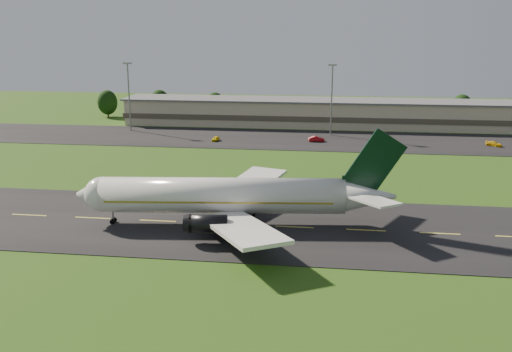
# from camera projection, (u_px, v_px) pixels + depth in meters

# --- Properties ---
(ground) EXTENTS (360.00, 360.00, 0.00)m
(ground) POSITION_uv_depth(u_px,v_px,m) (294.00, 228.00, 88.82)
(ground) COLOR #214611
(ground) RESTS_ON ground
(taxiway) EXTENTS (220.00, 30.00, 0.10)m
(taxiway) POSITION_uv_depth(u_px,v_px,m) (294.00, 227.00, 88.81)
(taxiway) COLOR black
(taxiway) RESTS_ON ground
(apron) EXTENTS (260.00, 30.00, 0.10)m
(apron) POSITION_uv_depth(u_px,v_px,m) (312.00, 140.00, 157.86)
(apron) COLOR black
(apron) RESTS_ON ground
(airliner) EXTENTS (51.23, 41.94, 15.57)m
(airliner) POSITION_uv_depth(u_px,v_px,m) (228.00, 196.00, 89.07)
(airliner) COLOR white
(airliner) RESTS_ON ground
(terminal) EXTENTS (145.00, 16.00, 8.40)m
(terminal) POSITION_uv_depth(u_px,v_px,m) (336.00, 114.00, 179.24)
(terminal) COLOR #B7A88C
(terminal) RESTS_ON ground
(light_mast_west) EXTENTS (2.40, 1.20, 20.35)m
(light_mast_west) POSITION_uv_depth(u_px,v_px,m) (129.00, 88.00, 169.38)
(light_mast_west) COLOR gray
(light_mast_west) RESTS_ON ground
(light_mast_centre) EXTENTS (2.40, 1.20, 20.35)m
(light_mast_centre) POSITION_uv_depth(u_px,v_px,m) (332.00, 91.00, 161.69)
(light_mast_centre) COLOR gray
(light_mast_centre) RESTS_ON ground
(tree_line) EXTENTS (195.26, 8.82, 10.78)m
(tree_line) POSITION_uv_depth(u_px,v_px,m) (407.00, 107.00, 184.88)
(tree_line) COLOR black
(tree_line) RESTS_ON ground
(service_vehicle_a) EXTENTS (1.87, 3.71, 1.21)m
(service_vehicle_a) POSITION_uv_depth(u_px,v_px,m) (216.00, 139.00, 156.24)
(service_vehicle_a) COLOR yellow
(service_vehicle_a) RESTS_ON apron
(service_vehicle_b) EXTENTS (4.54, 2.25, 1.43)m
(service_vehicle_b) POSITION_uv_depth(u_px,v_px,m) (316.00, 139.00, 155.24)
(service_vehicle_b) COLOR #A30A12
(service_vehicle_b) RESTS_ON apron
(service_vehicle_c) EXTENTS (4.14, 4.47, 1.16)m
(service_vehicle_c) POSITION_uv_depth(u_px,v_px,m) (387.00, 141.00, 153.47)
(service_vehicle_c) COLOR white
(service_vehicle_c) RESTS_ON apron
(service_vehicle_d) EXTENTS (4.42, 3.85, 1.22)m
(service_vehicle_d) POSITION_uv_depth(u_px,v_px,m) (494.00, 144.00, 149.25)
(service_vehicle_d) COLOR yellow
(service_vehicle_d) RESTS_ON apron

